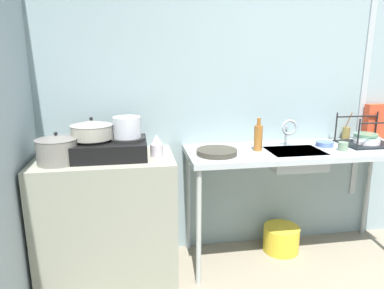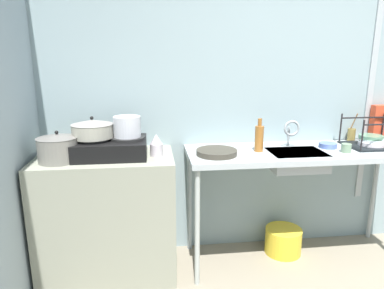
{
  "view_description": "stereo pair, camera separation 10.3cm",
  "coord_description": "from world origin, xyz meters",
  "px_view_note": "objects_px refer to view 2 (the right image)",
  "views": [
    {
      "loc": [
        -1.42,
        -0.8,
        1.54
      ],
      "look_at": [
        -1.04,
        1.52,
        0.95
      ],
      "focal_mm": 32.3,
      "sensor_mm": 36.0,
      "label": 1
    },
    {
      "loc": [
        -1.32,
        -0.82,
        1.54
      ],
      "look_at": [
        -1.04,
        1.52,
        0.95
      ],
      "focal_mm": 32.3,
      "sensor_mm": 36.0,
      "label": 2
    }
  ],
  "objects_px": {
    "frying_pan": "(217,152)",
    "dish_rack": "(372,141)",
    "sink_basin": "(296,160)",
    "bottle_by_sink": "(259,138)",
    "cup_by_rack": "(346,148)",
    "utensil_jar": "(351,134)",
    "pot_beside_stove": "(58,148)",
    "cereal_box": "(382,123)",
    "bucket_on_floor": "(283,241)",
    "pot_on_left_burner": "(92,129)",
    "stove": "(111,147)",
    "small_bowl_on_drainboard": "(328,145)",
    "pot_on_right_burner": "(127,127)",
    "faucet": "(291,130)",
    "percolator": "(156,145)"
  },
  "relations": [
    {
      "from": "pot_beside_stove",
      "to": "small_bowl_on_drainboard",
      "type": "height_order",
      "value": "pot_beside_stove"
    },
    {
      "from": "pot_on_right_burner",
      "to": "bottle_by_sink",
      "type": "xyz_separation_m",
      "value": [
        0.93,
        0.0,
        -0.1
      ]
    },
    {
      "from": "cup_by_rack",
      "to": "cereal_box",
      "type": "xyz_separation_m",
      "value": [
        0.49,
        0.32,
        0.11
      ]
    },
    {
      "from": "pot_beside_stove",
      "to": "utensil_jar",
      "type": "xyz_separation_m",
      "value": [
        2.22,
        0.31,
        -0.04
      ]
    },
    {
      "from": "bucket_on_floor",
      "to": "cup_by_rack",
      "type": "bearing_deg",
      "value": -28.1
    },
    {
      "from": "small_bowl_on_drainboard",
      "to": "bucket_on_floor",
      "type": "distance_m",
      "value": 0.85
    },
    {
      "from": "pot_on_right_burner",
      "to": "pot_on_left_burner",
      "type": "bearing_deg",
      "value": -180.0
    },
    {
      "from": "pot_on_right_burner",
      "to": "cup_by_rack",
      "type": "distance_m",
      "value": 1.56
    },
    {
      "from": "pot_beside_stove",
      "to": "faucet",
      "type": "relative_size",
      "value": 1.26
    },
    {
      "from": "pot_on_left_burner",
      "to": "percolator",
      "type": "height_order",
      "value": "pot_on_left_burner"
    },
    {
      "from": "frying_pan",
      "to": "dish_rack",
      "type": "distance_m",
      "value": 1.22
    },
    {
      "from": "pot_beside_stove",
      "to": "cup_by_rack",
      "type": "distance_m",
      "value": 1.99
    },
    {
      "from": "pot_on_left_burner",
      "to": "utensil_jar",
      "type": "bearing_deg",
      "value": 6.38
    },
    {
      "from": "cereal_box",
      "to": "cup_by_rack",
      "type": "bearing_deg",
      "value": -150.61
    },
    {
      "from": "pot_on_left_burner",
      "to": "dish_rack",
      "type": "xyz_separation_m",
      "value": [
        2.06,
        0.03,
        -0.16
      ]
    },
    {
      "from": "pot_on_right_burner",
      "to": "faucet",
      "type": "distance_m",
      "value": 1.21
    },
    {
      "from": "pot_beside_stove",
      "to": "percolator",
      "type": "relative_size",
      "value": 1.72
    },
    {
      "from": "pot_on_left_burner",
      "to": "small_bowl_on_drainboard",
      "type": "relative_size",
      "value": 2.11
    },
    {
      "from": "percolator",
      "to": "cereal_box",
      "type": "height_order",
      "value": "cereal_box"
    },
    {
      "from": "frying_pan",
      "to": "bottle_by_sink",
      "type": "bearing_deg",
      "value": 10.08
    },
    {
      "from": "small_bowl_on_drainboard",
      "to": "stove",
      "type": "bearing_deg",
      "value": -178.61
    },
    {
      "from": "sink_basin",
      "to": "small_bowl_on_drainboard",
      "type": "distance_m",
      "value": 0.31
    },
    {
      "from": "faucet",
      "to": "frying_pan",
      "type": "bearing_deg",
      "value": -166.0
    },
    {
      "from": "pot_beside_stove",
      "to": "utensil_jar",
      "type": "relative_size",
      "value": 1.14
    },
    {
      "from": "cereal_box",
      "to": "bucket_on_floor",
      "type": "bearing_deg",
      "value": -174.51
    },
    {
      "from": "bottle_by_sink",
      "to": "utensil_jar",
      "type": "xyz_separation_m",
      "value": [
        0.85,
        0.22,
        -0.04
      ]
    },
    {
      "from": "sink_basin",
      "to": "bottle_by_sink",
      "type": "height_order",
      "value": "bottle_by_sink"
    },
    {
      "from": "utensil_jar",
      "to": "sink_basin",
      "type": "bearing_deg",
      "value": -154.79
    },
    {
      "from": "frying_pan",
      "to": "cereal_box",
      "type": "xyz_separation_m",
      "value": [
        1.43,
        0.28,
        0.13
      ]
    },
    {
      "from": "stove",
      "to": "pot_beside_stove",
      "type": "relative_size",
      "value": 1.83
    },
    {
      "from": "frying_pan",
      "to": "cup_by_rack",
      "type": "relative_size",
      "value": 4.07
    },
    {
      "from": "bucket_on_floor",
      "to": "pot_on_left_burner",
      "type": "bearing_deg",
      "value": -176.66
    },
    {
      "from": "pot_on_left_burner",
      "to": "small_bowl_on_drainboard",
      "type": "distance_m",
      "value": 1.73
    },
    {
      "from": "cup_by_rack",
      "to": "bucket_on_floor",
      "type": "relative_size",
      "value": 0.24
    },
    {
      "from": "dish_rack",
      "to": "cereal_box",
      "type": "distance_m",
      "value": 0.3
    },
    {
      "from": "pot_on_left_burner",
      "to": "bucket_on_floor",
      "type": "height_order",
      "value": "pot_on_left_burner"
    },
    {
      "from": "pot_on_left_burner",
      "to": "bottle_by_sink",
      "type": "relative_size",
      "value": 1.16
    },
    {
      "from": "stove",
      "to": "small_bowl_on_drainboard",
      "type": "bearing_deg",
      "value": 1.39
    },
    {
      "from": "pot_on_left_burner",
      "to": "faucet",
      "type": "xyz_separation_m",
      "value": [
        1.44,
        0.09,
        -0.06
      ]
    },
    {
      "from": "pot_on_left_burner",
      "to": "sink_basin",
      "type": "xyz_separation_m",
      "value": [
        1.43,
        -0.05,
        -0.26
      ]
    },
    {
      "from": "bottle_by_sink",
      "to": "dish_rack",
      "type": "bearing_deg",
      "value": 2.09
    },
    {
      "from": "stove",
      "to": "frying_pan",
      "type": "height_order",
      "value": "stove"
    },
    {
      "from": "dish_rack",
      "to": "utensil_jar",
      "type": "distance_m",
      "value": 0.2
    },
    {
      "from": "utensil_jar",
      "to": "stove",
      "type": "bearing_deg",
      "value": -173.24
    },
    {
      "from": "pot_on_left_burner",
      "to": "bucket_on_floor",
      "type": "xyz_separation_m",
      "value": [
        1.43,
        0.08,
        -0.98
      ]
    },
    {
      "from": "cup_by_rack",
      "to": "utensil_jar",
      "type": "relative_size",
      "value": 0.3
    },
    {
      "from": "cereal_box",
      "to": "small_bowl_on_drainboard",
      "type": "bearing_deg",
      "value": -165.54
    },
    {
      "from": "pot_beside_stove",
      "to": "cereal_box",
      "type": "bearing_deg",
      "value": 7.16
    },
    {
      "from": "stove",
      "to": "cereal_box",
      "type": "relative_size",
      "value": 1.66
    },
    {
      "from": "sink_basin",
      "to": "percolator",
      "type": "bearing_deg",
      "value": 178.91
    }
  ]
}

